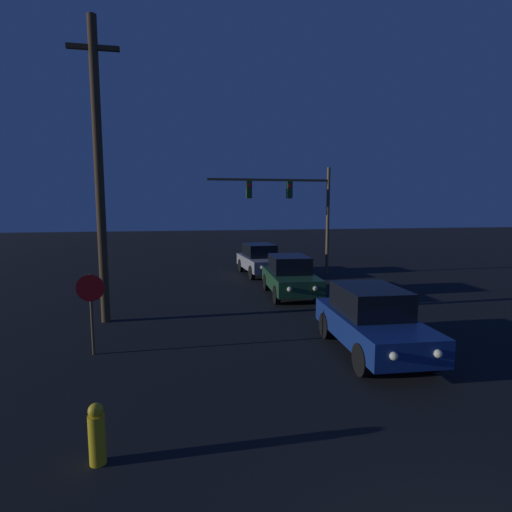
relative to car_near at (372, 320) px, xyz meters
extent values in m
cube|color=navy|center=(0.00, -0.06, -0.18)|extent=(1.95, 4.22, 0.63)
cube|color=black|center=(0.01, 0.15, 0.48)|extent=(1.59, 2.10, 0.69)
cylinder|color=black|center=(0.74, -1.38, -0.49)|extent=(0.23, 0.74, 0.74)
cylinder|color=black|center=(-0.87, -1.30, -0.49)|extent=(0.23, 0.74, 0.74)
cylinder|color=black|center=(0.87, 1.19, -0.49)|extent=(0.23, 0.74, 0.74)
cylinder|color=black|center=(-0.75, 1.26, -0.49)|extent=(0.23, 0.74, 0.74)
sphere|color=#F9EFC6|center=(0.38, -2.17, -0.11)|extent=(0.18, 0.18, 0.18)
sphere|color=#F9EFC6|center=(-0.58, -2.12, -0.11)|extent=(0.18, 0.18, 0.18)
cube|color=#1E4728|center=(-0.32, 6.63, -0.18)|extent=(1.98, 4.23, 0.63)
cube|color=black|center=(-0.31, 6.84, 0.48)|extent=(1.60, 2.11, 0.69)
cylinder|color=black|center=(0.42, 5.31, -0.49)|extent=(0.23, 0.75, 0.74)
cylinder|color=black|center=(-1.20, 5.40, -0.49)|extent=(0.23, 0.75, 0.74)
cylinder|color=black|center=(0.56, 7.87, -0.49)|extent=(0.23, 0.75, 0.74)
cylinder|color=black|center=(-1.06, 7.96, -0.49)|extent=(0.23, 0.75, 0.74)
sphere|color=#F9EFC6|center=(0.05, 4.52, -0.11)|extent=(0.18, 0.18, 0.18)
sphere|color=#F9EFC6|center=(-0.92, 4.57, -0.11)|extent=(0.18, 0.18, 0.18)
cube|color=#99999E|center=(-0.53, 11.99, -0.18)|extent=(2.05, 4.25, 0.63)
cube|color=black|center=(-0.54, 12.19, 0.48)|extent=(1.64, 2.13, 0.69)
cylinder|color=black|center=(0.37, 10.76, -0.49)|extent=(0.25, 0.75, 0.74)
cylinder|color=black|center=(-1.24, 10.65, -0.49)|extent=(0.25, 0.75, 0.74)
cylinder|color=black|center=(0.19, 13.32, -0.49)|extent=(0.25, 0.75, 0.74)
cylinder|color=black|center=(-1.42, 13.21, -0.49)|extent=(0.25, 0.75, 0.74)
sphere|color=#F9EFC6|center=(0.11, 9.94, -0.11)|extent=(0.18, 0.18, 0.18)
sphere|color=#F9EFC6|center=(-0.86, 9.87, -0.11)|extent=(0.18, 0.18, 0.18)
cylinder|color=brown|center=(3.15, 11.57, 2.05)|extent=(0.18, 0.18, 5.82)
cube|color=brown|center=(-0.13, 11.57, 4.26)|extent=(6.55, 0.12, 0.12)
cube|color=#1E471E|center=(0.97, 11.57, 3.75)|extent=(0.28, 0.28, 0.90)
cylinder|color=red|center=(0.97, 11.42, 3.95)|extent=(0.20, 0.02, 0.20)
cube|color=#1E471E|center=(-1.22, 11.57, 3.75)|extent=(0.28, 0.28, 0.90)
cylinder|color=red|center=(-1.22, 11.42, 3.95)|extent=(0.20, 0.02, 0.20)
cylinder|color=brown|center=(-7.01, 1.16, 0.18)|extent=(0.07, 0.07, 2.06)
cylinder|color=red|center=(-7.01, 1.14, 0.87)|extent=(0.68, 0.03, 0.68)
cylinder|color=#4C3823|center=(-7.23, 4.17, 3.86)|extent=(0.28, 0.28, 9.44)
cube|color=#4C3823|center=(-7.23, 4.17, 7.64)|extent=(1.53, 0.14, 0.14)
cylinder|color=gold|center=(-6.03, -3.44, -0.48)|extent=(0.24, 0.24, 0.75)
sphere|color=gold|center=(-6.03, -3.44, -0.03)|extent=(0.22, 0.22, 0.22)
camera|label=1|loc=(-4.75, -9.21, 2.90)|focal=28.00mm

